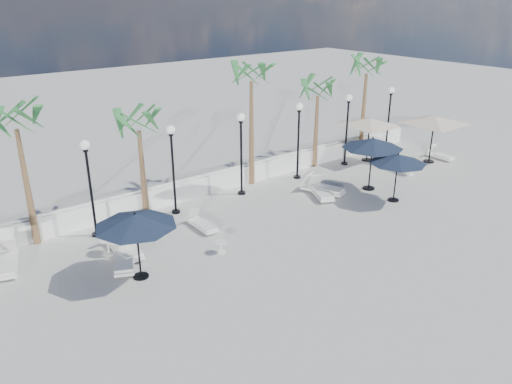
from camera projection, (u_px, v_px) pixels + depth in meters
ground at (345, 246)px, 18.61m from camera, size 100.00×100.00×0.00m
balustrade at (229, 179)px, 23.93m from camera, size 26.00×0.30×1.01m
lamppost_1 at (89, 175)px, 18.45m from camera, size 0.36×0.36×3.84m
lamppost_2 at (172, 157)px, 20.45m from camera, size 0.36×0.36×3.84m
lamppost_3 at (241, 143)px, 22.44m from camera, size 0.36×0.36×3.84m
lamppost_4 at (299, 130)px, 24.43m from camera, size 0.36×0.36×3.84m
lamppost_5 at (347, 120)px, 26.43m from camera, size 0.36×0.36×3.84m
lamppost_6 at (389, 111)px, 28.42m from camera, size 0.36×0.36×3.84m
palm_0 at (16, 125)px, 17.13m from camera, size 2.60×2.60×5.50m
palm_1 at (139, 127)px, 19.99m from camera, size 2.60×2.60×4.70m
palm_2 at (251, 79)px, 22.73m from camera, size 2.60×2.60×6.10m
palm_3 at (318, 93)px, 25.61m from camera, size 2.60×2.60×4.90m
palm_4 at (367, 71)px, 27.43m from camera, size 2.60×2.60×5.70m
lounger_0 at (124, 258)px, 17.22m from camera, size 1.39×2.08×0.75m
lounger_1 at (7, 262)px, 16.99m from camera, size 1.15×2.08×0.74m
lounger_2 at (202, 223)px, 19.91m from camera, size 0.58×1.69×0.63m
lounger_3 at (124, 246)px, 17.99m from camera, size 0.80×2.20×0.81m
lounger_4 at (321, 191)px, 23.02m from camera, size 1.41×2.07×0.74m
lounger_5 at (322, 188)px, 23.36m from camera, size 1.37×2.18×0.78m
lounger_6 at (396, 161)px, 27.04m from camera, size 1.30×2.25×0.80m
lounger_7 at (440, 155)px, 28.20m from camera, size 0.57×1.64×0.61m
side_table_0 at (221, 246)px, 18.02m from camera, size 0.45×0.45×0.44m
side_table_1 at (108, 245)px, 17.92m from camera, size 0.59×0.59×0.58m
side_table_2 at (411, 169)px, 25.68m from camera, size 0.52×0.52×0.51m
parasol_navy_left at (135, 220)px, 15.79m from camera, size 2.67×2.67×2.35m
parasol_navy_mid at (398, 159)px, 21.88m from camera, size 2.51×2.51×2.25m
parasol_navy_right at (373, 144)px, 23.13m from camera, size 2.87×2.87×2.57m
parasol_cream_sq_a at (435, 117)px, 26.77m from camera, size 5.65×5.65×2.78m
parasol_cream_sq_b at (370, 119)px, 27.10m from camera, size 5.13×5.13×2.57m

